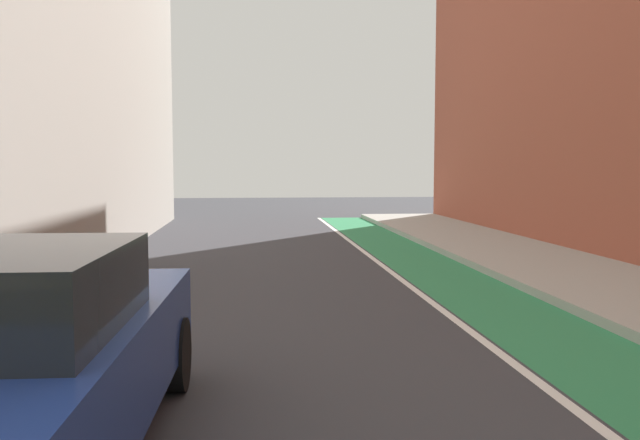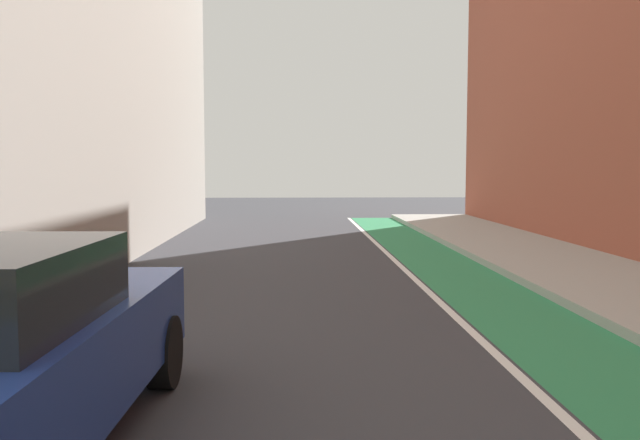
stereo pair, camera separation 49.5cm
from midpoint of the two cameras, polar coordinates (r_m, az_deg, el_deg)
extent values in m
plane|color=#38383D|center=(7.88, -1.46, -10.21)|extent=(72.44, 72.44, 0.00)
cube|color=#2D8451|center=(10.35, 12.97, -6.74)|extent=(1.60, 32.93, 0.00)
cube|color=white|center=(10.10, 8.10, -6.95)|extent=(0.12, 32.93, 0.00)
cube|color=#A8A59E|center=(11.29, 24.08, -5.73)|extent=(2.97, 32.93, 0.14)
cylinder|color=black|center=(6.24, -14.71, -11.21)|extent=(0.24, 0.67, 0.66)
camera|label=1|loc=(0.25, -91.84, -0.15)|focal=37.09mm
camera|label=2|loc=(0.25, 88.16, 0.15)|focal=37.09mm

